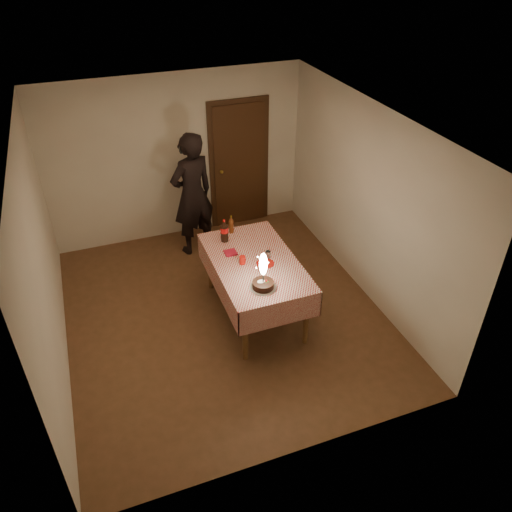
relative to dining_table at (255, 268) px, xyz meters
name	(u,v)px	position (x,y,z in m)	size (l,w,h in m)	color
ground	(224,313)	(-0.39, 0.14, -0.73)	(4.00, 4.50, 0.01)	brown
room_shell	(219,200)	(-0.36, 0.22, 0.92)	(4.04, 4.54, 2.62)	beige
dining_table	(255,268)	(0.00, 0.00, 0.00)	(1.02, 1.72, 0.85)	brown
birthday_cake	(263,278)	(-0.09, -0.54, 0.24)	(0.31, 0.31, 0.48)	white
red_plate	(265,263)	(0.10, -0.10, 0.12)	(0.22, 0.22, 0.01)	#AD120C
red_cup	(242,260)	(-0.16, 0.00, 0.16)	(0.08, 0.08, 0.10)	red
clear_cup	(268,254)	(0.18, 0.01, 0.16)	(0.07, 0.07, 0.09)	white
napkin_stack	(231,253)	(-0.23, 0.26, 0.12)	(0.15, 0.15, 0.02)	maroon
cola_bottle	(224,231)	(-0.21, 0.57, 0.26)	(0.10, 0.10, 0.32)	black
amber_bottle_left	(231,225)	(-0.06, 0.74, 0.23)	(0.06, 0.06, 0.25)	#54250E
photographer	(192,195)	(-0.33, 1.78, 0.23)	(0.81, 0.66, 1.92)	black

